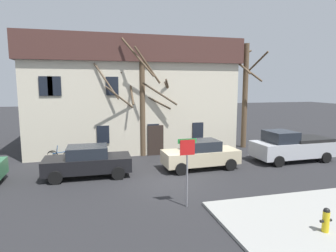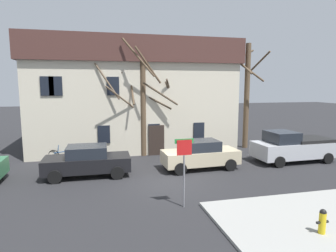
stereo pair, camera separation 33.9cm
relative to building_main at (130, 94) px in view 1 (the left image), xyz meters
The scene contains 12 objects.
ground_plane 10.93m from the building_main, 86.64° to the right, with size 120.00×120.00×0.00m, color #262628.
building_main is the anchor object (origin of this frame).
tree_bare_near 4.54m from the building_main, 114.32° to the right, with size 2.76×2.63×6.27m.
tree_bare_mid 4.43m from the building_main, 86.39° to the right, with size 2.65×2.67×7.84m.
tree_bare_far 4.41m from the building_main, 67.12° to the right, with size 2.46×1.71×5.49m.
tree_bare_end 9.17m from the building_main, 23.13° to the right, with size 2.98×2.95×8.47m.
car_black_sedan 9.52m from the building_main, 111.82° to the right, with size 4.52×2.10×1.65m.
car_beige_sedan 9.51m from the building_main, 70.09° to the right, with size 4.49×2.09×1.69m.
pickup_truck_silver 12.81m from the building_main, 41.19° to the right, with size 5.14×2.40×1.98m.
fire_hydrant 17.48m from the building_main, 75.66° to the right, with size 0.42×0.22×0.81m.
street_sign_pole 13.52m from the building_main, 87.52° to the right, with size 0.76×0.07×2.77m.
bicycle_leaning 7.81m from the building_main, 137.95° to the right, with size 1.72×0.40×1.03m.
Camera 1 is at (-3.50, -13.73, 4.82)m, focal length 30.88 mm.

